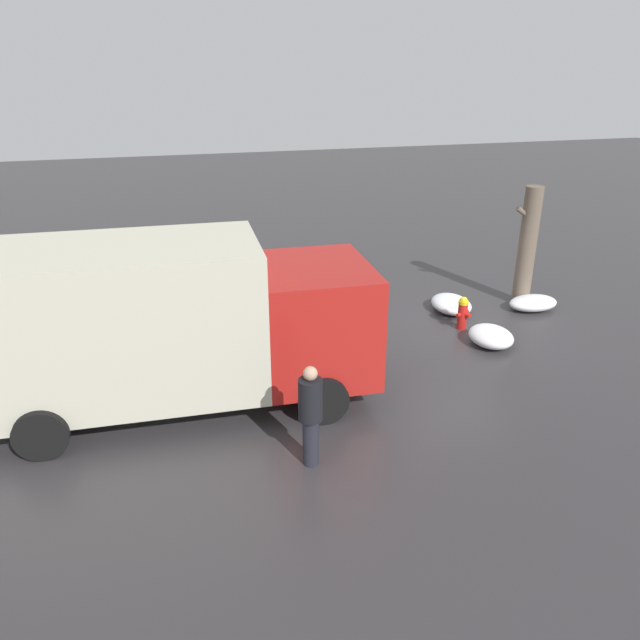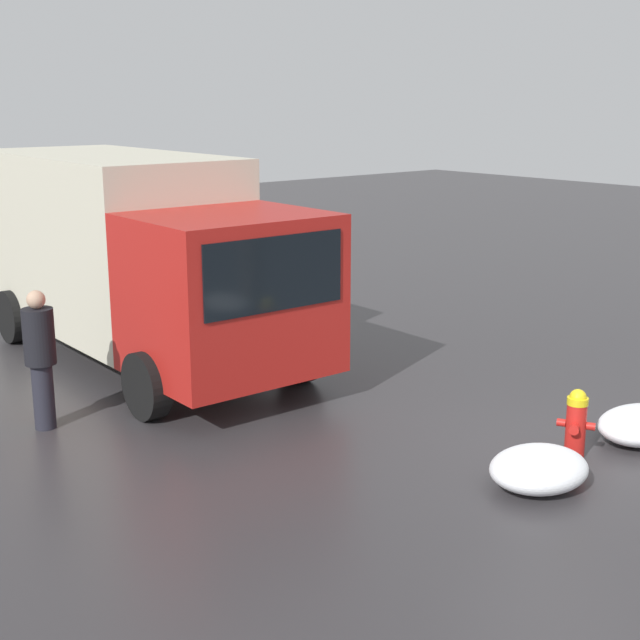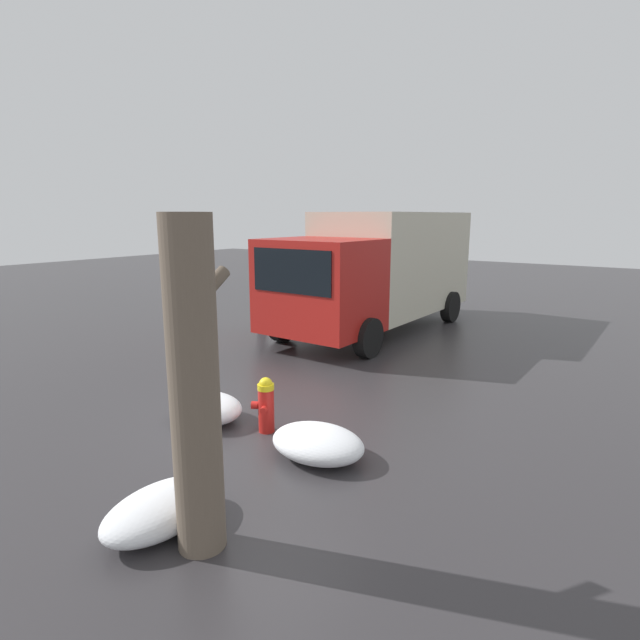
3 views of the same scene
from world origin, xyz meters
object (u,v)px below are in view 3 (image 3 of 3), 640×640
(fire_hydrant, at_px, (266,404))
(pedestrian, at_px, (261,296))
(tree_trunk, at_px, (195,389))
(delivery_truck, at_px, (379,267))

(fire_hydrant, height_order, pedestrian, pedestrian)
(tree_trunk, xyz_separation_m, pedestrian, (7.16, 5.51, -0.60))
(delivery_truck, xyz_separation_m, pedestrian, (-2.06, 2.47, -0.75))
(pedestrian, bearing_deg, fire_hydrant, 114.07)
(tree_trunk, relative_size, delivery_truck, 0.43)
(fire_hydrant, distance_m, delivery_truck, 7.28)
(delivery_truck, bearing_deg, fire_hydrant, 106.48)
(fire_hydrant, relative_size, tree_trunk, 0.26)
(fire_hydrant, bearing_deg, delivery_truck, -102.96)
(delivery_truck, bearing_deg, pedestrian, 41.29)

